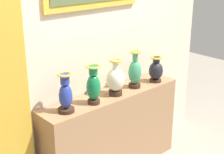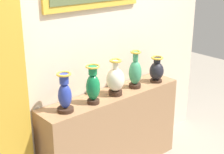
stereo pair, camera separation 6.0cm
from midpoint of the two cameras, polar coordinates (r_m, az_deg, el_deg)
The scene contains 7 objects.
display_shelf at distance 3.64m, azimuth 0.48°, elevation -9.28°, with size 1.61×0.35×0.89m, color #99704C.
back_wall at distance 3.42m, azimuth -2.12°, elevation 8.75°, with size 3.09×0.14×3.09m.
vase_cobalt at distance 3.03m, azimuth -7.34°, elevation -2.92°, with size 0.15×0.15×0.36m.
vase_emerald at distance 3.17m, azimuth -2.65°, elevation -1.51°, with size 0.13×0.13×0.37m.
vase_ivory at distance 3.36m, azimuth 1.08°, elevation -0.46°, with size 0.18×0.18×0.37m.
vase_jade at distance 3.56m, azimuth 4.38°, elevation 0.80°, with size 0.13×0.13×0.40m.
vase_onyx at distance 3.76m, azimuth 7.92°, elevation 1.11°, with size 0.16×0.16×0.29m.
Camera 2 is at (-2.08, -2.40, 2.22)m, focal length 54.71 mm.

